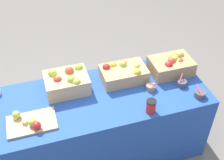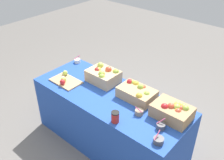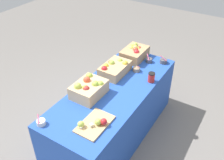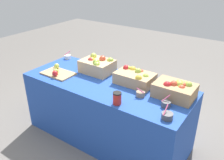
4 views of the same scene
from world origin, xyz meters
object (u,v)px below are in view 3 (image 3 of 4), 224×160
object	(u,v)px
apple_crate_left	(135,53)
sample_bowl_extra	(41,122)
cutting_board_front	(94,124)
sample_bowl_far	(137,69)
apple_crate_middle	(114,68)
sample_bowl_near	(163,61)
sample_bowl_mid	(149,60)
coffee_cup	(151,77)
apple_crate_right	(89,88)

from	to	relation	value
apple_crate_left	sample_bowl_extra	world-z (taller)	apple_crate_left
cutting_board_front	sample_bowl_far	distance (m)	1.06
apple_crate_middle	sample_bowl_near	bearing A→B (deg)	-37.29
sample_bowl_near	sample_bowl_extra	distance (m)	1.77
cutting_board_front	sample_bowl_near	bearing A→B (deg)	-4.50
apple_crate_left	cutting_board_front	xyz separation A→B (m)	(-1.34, -0.28, -0.06)
sample_bowl_mid	coffee_cup	size ratio (longest dim) A/B	0.94
apple_crate_right	cutting_board_front	world-z (taller)	apple_crate_right
apple_crate_left	apple_crate_middle	xyz separation A→B (m)	(-0.47, 0.03, -0.01)
apple_crate_left	sample_bowl_near	bearing A→B (deg)	-77.70
apple_crate_right	sample_bowl_near	xyz separation A→B (m)	(1.07, -0.43, -0.06)
apple_crate_left	apple_crate_middle	world-z (taller)	apple_crate_left
apple_crate_left	apple_crate_right	xyz separation A→B (m)	(-0.99, 0.04, 0.01)
apple_crate_middle	coffee_cup	size ratio (longest dim) A/B	3.42
apple_crate_middle	apple_crate_right	size ratio (longest dim) A/B	1.10
apple_crate_left	coffee_cup	xyz separation A→B (m)	(-0.39, -0.43, -0.02)
apple_crate_left	sample_bowl_near	world-z (taller)	apple_crate_left
cutting_board_front	sample_bowl_near	world-z (taller)	sample_bowl_near
cutting_board_front	sample_bowl_mid	bearing A→B (deg)	2.52
sample_bowl_far	sample_bowl_extra	xyz separation A→B (m)	(-1.31, 0.34, 0.00)
cutting_board_front	sample_bowl_extra	world-z (taller)	sample_bowl_extra
apple_crate_middle	apple_crate_right	distance (m)	0.52
sample_bowl_near	sample_bowl_far	xyz separation A→B (m)	(-0.37, 0.21, -0.00)
coffee_cup	sample_bowl_mid	bearing A→B (deg)	28.41
cutting_board_front	sample_bowl_far	xyz separation A→B (m)	(1.06, 0.10, 0.00)
apple_crate_left	sample_bowl_mid	distance (m)	0.22
apple_crate_middle	cutting_board_front	size ratio (longest dim) A/B	1.08
sample_bowl_mid	sample_bowl_extra	size ratio (longest dim) A/B	1.09
sample_bowl_far	sample_bowl_near	bearing A→B (deg)	-29.81
coffee_cup	sample_bowl_far	bearing A→B (deg)	66.28
sample_bowl_far	cutting_board_front	bearing A→B (deg)	-174.72
cutting_board_front	coffee_cup	distance (m)	0.96
cutting_board_front	coffee_cup	xyz separation A→B (m)	(0.95, -0.15, 0.04)
coffee_cup	apple_crate_right	bearing A→B (deg)	141.47
cutting_board_front	sample_bowl_extra	xyz separation A→B (m)	(-0.26, 0.44, 0.00)
sample_bowl_far	apple_crate_middle	bearing A→B (deg)	131.51
apple_crate_left	cutting_board_front	bearing A→B (deg)	-168.37
apple_crate_middle	sample_bowl_extra	bearing A→B (deg)	173.41
apple_crate_middle	apple_crate_right	world-z (taller)	apple_crate_right
cutting_board_front	sample_bowl_near	distance (m)	1.43
apple_crate_right	coffee_cup	distance (m)	0.76
apple_crate_right	coffee_cup	bearing A→B (deg)	-38.53
apple_crate_right	sample_bowl_far	distance (m)	0.74
sample_bowl_near	sample_bowl_extra	world-z (taller)	sample_bowl_near
sample_bowl_near	sample_bowl_mid	xyz separation A→B (m)	(-0.08, 0.17, 0.00)
apple_crate_left	sample_bowl_mid	bearing A→B (deg)	-89.67
sample_bowl_near	sample_bowl_far	distance (m)	0.42
apple_crate_middle	sample_bowl_mid	distance (m)	0.53
apple_crate_right	sample_bowl_far	world-z (taller)	apple_crate_right
apple_crate_left	apple_crate_middle	bearing A→B (deg)	175.86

